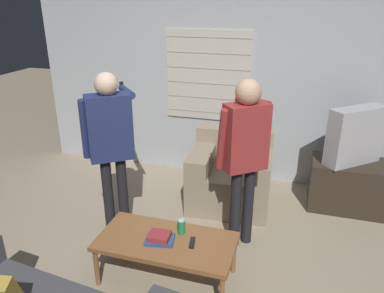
% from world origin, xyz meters
% --- Properties ---
extents(ground_plane, '(16.00, 16.00, 0.00)m').
position_xyz_m(ground_plane, '(0.00, 0.00, 0.00)').
color(ground_plane, gray).
extents(wall_back, '(5.20, 0.08, 2.55)m').
position_xyz_m(wall_back, '(-0.01, 2.03, 1.28)').
color(wall_back, '#ADB2B7').
rests_on(wall_back, ground_plane).
extents(armchair_beige, '(0.94, 0.86, 0.83)m').
position_xyz_m(armchair_beige, '(0.20, 1.28, 0.34)').
color(armchair_beige, gray).
rests_on(armchair_beige, ground_plane).
extents(coffee_table, '(1.14, 0.56, 0.39)m').
position_xyz_m(coffee_table, '(-0.06, -0.15, 0.36)').
color(coffee_table, brown).
rests_on(coffee_table, ground_plane).
extents(tv_stand, '(0.80, 0.51, 0.56)m').
position_xyz_m(tv_stand, '(1.47, 1.55, 0.28)').
color(tv_stand, '#33281E').
rests_on(tv_stand, ground_plane).
extents(tv, '(0.62, 0.58, 0.62)m').
position_xyz_m(tv, '(1.47, 1.55, 0.87)').
color(tv, '#B2B2B7').
rests_on(tv, tv_stand).
extents(person_left_standing, '(0.50, 0.83, 1.65)m').
position_xyz_m(person_left_standing, '(-0.79, 0.37, 1.04)').
color(person_left_standing, black).
rests_on(person_left_standing, ground_plane).
extents(person_right_standing, '(0.48, 0.80, 1.63)m').
position_xyz_m(person_right_standing, '(0.44, 0.55, 1.03)').
color(person_right_standing, black).
rests_on(person_right_standing, ground_plane).
extents(book_stack, '(0.26, 0.21, 0.07)m').
position_xyz_m(book_stack, '(-0.11, -0.18, 0.43)').
color(book_stack, '#284C89').
rests_on(book_stack, coffee_table).
extents(soda_can, '(0.07, 0.07, 0.13)m').
position_xyz_m(soda_can, '(0.03, -0.02, 0.46)').
color(soda_can, '#238E47').
rests_on(soda_can, coffee_table).
extents(spare_remote, '(0.06, 0.14, 0.02)m').
position_xyz_m(spare_remote, '(0.16, -0.14, 0.41)').
color(spare_remote, black).
rests_on(spare_remote, coffee_table).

